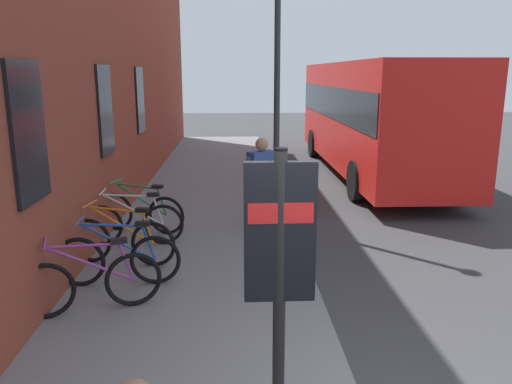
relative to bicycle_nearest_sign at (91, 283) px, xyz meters
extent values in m
plane|color=#38383A|center=(3.86, -3.96, -0.51)|extent=(60.00, 60.00, 0.00)
cube|color=slate|center=(5.86, -1.21, -0.45)|extent=(24.00, 3.50, 0.12)
cube|color=brown|center=(6.86, 0.84, 4.17)|extent=(22.00, 0.60, 9.36)
cube|color=black|center=(-0.14, 0.52, 1.89)|extent=(0.90, 0.06, 1.60)
cube|color=black|center=(3.36, 0.52, 1.89)|extent=(0.90, 0.06, 1.60)
cube|color=black|center=(6.86, 0.52, 1.89)|extent=(0.90, 0.06, 1.60)
torus|color=black|center=(-0.16, 0.51, -0.03)|extent=(0.27, 0.71, 0.72)
torus|color=black|center=(0.15, -0.49, -0.03)|extent=(0.27, 0.71, 0.72)
cylinder|color=#8C338C|center=(0.00, -0.02, 0.25)|extent=(0.34, 0.98, 0.58)
cylinder|color=#8C338C|center=(-0.02, 0.06, 0.50)|extent=(0.29, 0.82, 0.09)
cylinder|color=#8C338C|center=(0.13, -0.42, 0.22)|extent=(0.09, 0.19, 0.51)
cube|color=black|center=(0.11, -0.35, 0.51)|extent=(0.16, 0.22, 0.06)
cylinder|color=#8C338C|center=(-0.14, 0.46, 0.57)|extent=(0.47, 0.17, 0.02)
torus|color=black|center=(0.81, 0.38, -0.03)|extent=(0.08, 0.72, 0.72)
torus|color=black|center=(0.84, -0.67, -0.03)|extent=(0.08, 0.72, 0.72)
cylinder|color=#1E4CA5|center=(0.82, -0.17, 0.25)|extent=(0.06, 1.02, 0.58)
cylinder|color=#1E4CA5|center=(0.82, -0.09, 0.50)|extent=(0.06, 0.85, 0.09)
cylinder|color=#1E4CA5|center=(0.84, -0.59, 0.22)|extent=(0.04, 0.19, 0.51)
cube|color=black|center=(0.83, -0.52, 0.51)|extent=(0.11, 0.20, 0.06)
cylinder|color=#1E4CA5|center=(0.81, 0.33, 0.57)|extent=(0.48, 0.04, 0.02)
torus|color=black|center=(1.74, 0.49, -0.03)|extent=(0.21, 0.72, 0.72)
torus|color=black|center=(1.52, -0.53, -0.03)|extent=(0.21, 0.72, 0.72)
cylinder|color=orange|center=(1.63, -0.04, 0.25)|extent=(0.24, 1.00, 0.58)
cylinder|color=orange|center=(1.64, 0.03, 0.50)|extent=(0.21, 0.84, 0.09)
cylinder|color=orange|center=(1.54, -0.46, 0.22)|extent=(0.07, 0.19, 0.51)
cube|color=black|center=(1.55, -0.39, 0.51)|extent=(0.14, 0.22, 0.06)
cylinder|color=orange|center=(1.73, 0.45, 0.57)|extent=(0.47, 0.12, 0.02)
torus|color=black|center=(2.54, 0.50, -0.03)|extent=(0.07, 0.72, 0.72)
torus|color=black|center=(2.56, -0.55, -0.03)|extent=(0.07, 0.72, 0.72)
cylinder|color=silver|center=(2.55, -0.05, 0.25)|extent=(0.05, 1.02, 0.58)
cylinder|color=silver|center=(2.55, 0.03, 0.50)|extent=(0.05, 0.85, 0.09)
cylinder|color=silver|center=(2.56, -0.47, 0.22)|extent=(0.04, 0.19, 0.51)
cube|color=black|center=(2.56, -0.40, 0.51)|extent=(0.10, 0.20, 0.06)
cylinder|color=silver|center=(2.54, 0.45, 0.57)|extent=(0.48, 0.03, 0.02)
torus|color=black|center=(3.44, 0.47, -0.03)|extent=(0.27, 0.71, 0.72)
torus|color=black|center=(3.13, -0.53, -0.03)|extent=(0.27, 0.71, 0.72)
cylinder|color=#267F3F|center=(3.28, -0.05, 0.25)|extent=(0.34, 0.98, 0.58)
cylinder|color=#267F3F|center=(3.30, 0.02, 0.50)|extent=(0.29, 0.82, 0.09)
cylinder|color=#267F3F|center=(3.15, -0.46, 0.22)|extent=(0.09, 0.19, 0.51)
cube|color=black|center=(3.17, -0.39, 0.51)|extent=(0.16, 0.22, 0.06)
cylinder|color=#267F3F|center=(3.43, 0.43, 0.57)|extent=(0.47, 0.17, 0.02)
cylinder|color=black|center=(-2.27, -2.14, 0.81)|extent=(0.10, 0.10, 2.40)
cube|color=black|center=(-2.27, -2.14, 1.36)|extent=(0.08, 0.55, 1.10)
cube|color=red|center=(-2.27, -2.14, 1.53)|extent=(0.09, 0.50, 0.16)
cube|color=red|center=(9.26, -5.96, 1.34)|extent=(10.50, 2.51, 3.00)
cube|color=black|center=(9.26, -5.96, 1.70)|extent=(10.29, 2.55, 0.90)
cylinder|color=black|center=(5.90, -7.15, -0.01)|extent=(1.00, 0.25, 1.00)
cylinder|color=black|center=(5.90, -4.75, -0.01)|extent=(1.00, 0.25, 1.00)
cylinder|color=black|center=(12.62, -7.16, -0.01)|extent=(1.00, 0.25, 1.00)
cylinder|color=black|center=(12.62, -4.76, -0.01)|extent=(1.00, 0.25, 1.00)
cylinder|color=#4C724C|center=(3.19, -2.23, 0.05)|extent=(0.13, 0.13, 0.87)
cylinder|color=#4C724C|center=(3.29, -2.39, 0.05)|extent=(0.13, 0.13, 0.87)
cube|color=#334C8C|center=(3.24, -2.31, 0.81)|extent=(0.48, 0.57, 0.66)
sphere|color=tan|center=(3.24, -2.31, 1.27)|extent=(0.24, 0.24, 0.24)
cylinder|color=#334C8C|center=(3.09, -2.07, 0.77)|extent=(0.10, 0.10, 0.58)
cylinder|color=#334C8C|center=(3.39, -2.55, 0.77)|extent=(0.10, 0.10, 0.58)
cylinder|color=#333338|center=(4.15, -2.66, 2.35)|extent=(0.12, 0.12, 5.48)
camera|label=1|loc=(-5.92, -1.79, 2.55)|focal=35.32mm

